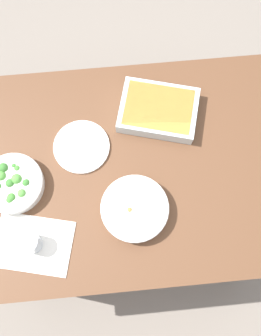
# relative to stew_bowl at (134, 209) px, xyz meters

# --- Properties ---
(ground_plane) EXTENTS (6.00, 6.00, 0.00)m
(ground_plane) POSITION_rel_stew_bowl_xyz_m (-0.00, -0.17, -0.77)
(ground_plane) COLOR slate
(dining_table) EXTENTS (1.20, 0.90, 0.74)m
(dining_table) POSITION_rel_stew_bowl_xyz_m (-0.00, -0.17, -0.12)
(dining_table) COLOR brown
(dining_table) RESTS_ON ground_plane
(placemat) EXTENTS (0.32, 0.26, 0.00)m
(placemat) POSITION_rel_stew_bowl_xyz_m (0.38, 0.09, -0.03)
(placemat) COLOR silver
(placemat) RESTS_ON dining_table
(stew_bowl) EXTENTS (0.25, 0.25, 0.06)m
(stew_bowl) POSITION_rel_stew_bowl_xyz_m (0.00, 0.00, 0.00)
(stew_bowl) COLOR silver
(stew_bowl) RESTS_ON dining_table
(broccoli_bowl) EXTENTS (0.23, 0.23, 0.07)m
(broccoli_bowl) POSITION_rel_stew_bowl_xyz_m (0.44, -0.14, -0.00)
(broccoli_bowl) COLOR silver
(broccoli_bowl) RESTS_ON dining_table
(baking_dish) EXTENTS (0.35, 0.29, 0.06)m
(baking_dish) POSITION_rel_stew_bowl_xyz_m (-0.13, -0.38, 0.00)
(baking_dish) COLOR silver
(baking_dish) RESTS_ON dining_table
(drink_cup) EXTENTS (0.07, 0.07, 0.08)m
(drink_cup) POSITION_rel_stew_bowl_xyz_m (0.38, 0.09, 0.01)
(drink_cup) COLOR #B2BCC6
(drink_cup) RESTS_ON dining_table
(side_plate) EXTENTS (0.22, 0.22, 0.01)m
(side_plate) POSITION_rel_stew_bowl_xyz_m (0.18, -0.27, -0.03)
(side_plate) COLOR white
(side_plate) RESTS_ON dining_table
(spoon_by_stew) EXTENTS (0.05, 0.18, 0.01)m
(spoon_by_stew) POSITION_rel_stew_bowl_xyz_m (0.01, -0.04, -0.03)
(spoon_by_stew) COLOR silver
(spoon_by_stew) RESTS_ON dining_table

